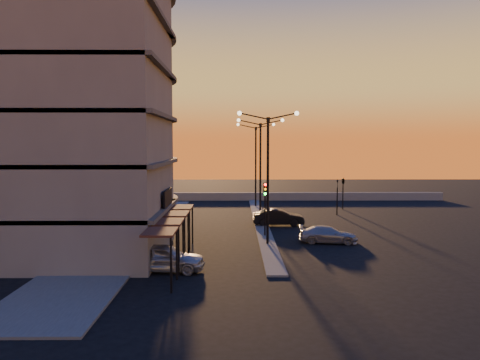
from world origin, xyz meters
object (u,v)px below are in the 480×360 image
Objects in this scene: car_wagon at (328,234)px; car_sedan at (278,217)px; traffic_light_main at (265,200)px; car_hatchback at (164,258)px; streetlamp_mid at (260,161)px.

car_sedan is at bearing 30.38° from car_wagon.
car_sedan is at bearing 73.52° from traffic_light_main.
car_hatchback is at bearing -123.55° from traffic_light_main.
traffic_light_main is 5.46m from car_wagon.
streetlamp_mid is 11.40m from car_wagon.
car_hatchback reaches higher than car_sedan.
car_wagon is (3.00, -7.16, -0.12)m from car_sedan.
car_wagon is at bearing -24.90° from traffic_light_main.
streetlamp_mid is 5.48m from car_sedan.
streetlamp_mid reaches higher than car_sedan.
car_wagon is at bearing -51.20° from car_hatchback.
traffic_light_main is 5.71m from car_sedan.
car_hatchback is 1.04× the size of car_sedan.
traffic_light_main is at bearing -29.35° from car_hatchback.
car_hatchback reaches higher than car_wagon.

